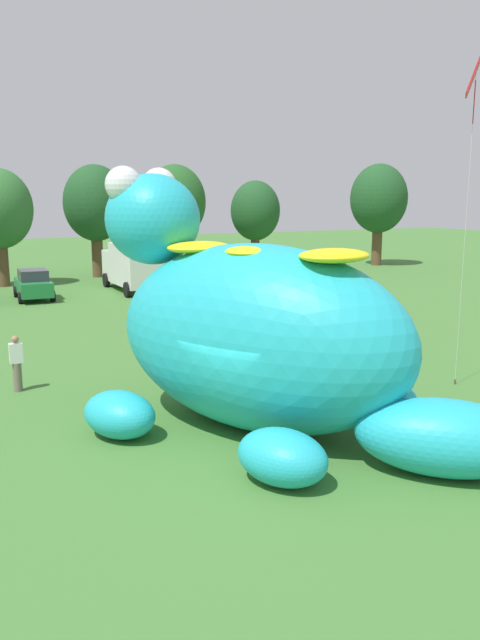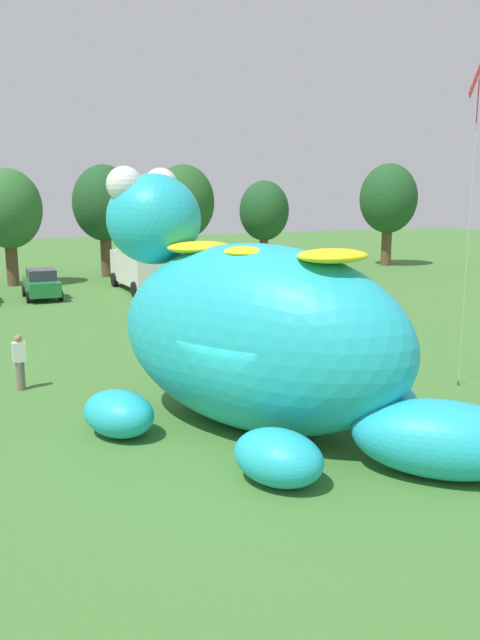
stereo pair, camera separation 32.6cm
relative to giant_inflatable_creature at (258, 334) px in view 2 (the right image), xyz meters
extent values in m
plane|color=#427533|center=(-0.98, -0.89, -2.40)|extent=(160.00, 160.00, 0.00)
ellipsoid|color=#23B2C6|center=(-0.03, 0.01, -0.07)|extent=(7.48, 9.24, 4.65)
ellipsoid|color=#23B2C6|center=(-1.65, 3.12, 2.75)|extent=(3.42, 3.53, 2.46)
sphere|color=white|center=(-2.42, 3.14, 3.67)|extent=(0.98, 0.98, 0.98)
sphere|color=white|center=(-1.22, 3.76, 3.67)|extent=(0.98, 0.98, 0.98)
ellipsoid|color=yellow|center=(-0.88, 1.66, 2.07)|extent=(2.34, 2.18, 0.31)
ellipsoid|color=yellow|center=(-0.03, 0.01, 2.07)|extent=(2.34, 2.18, 0.31)
ellipsoid|color=yellow|center=(0.93, -1.83, 2.07)|extent=(2.34, 2.18, 0.31)
ellipsoid|color=#23B2C6|center=(-3.37, 0.83, -1.83)|extent=(2.18, 2.42, 1.14)
ellipsoid|color=#23B2C6|center=(1.22, 3.22, -1.83)|extent=(2.18, 2.42, 1.14)
ellipsoid|color=#23B2C6|center=(-1.09, -3.11, -1.83)|extent=(2.18, 2.42, 1.14)
ellipsoid|color=#23B2C6|center=(3.13, -0.92, -1.83)|extent=(2.18, 2.42, 1.14)
ellipsoid|color=#23B2C6|center=(2.17, -4.21, -1.58)|extent=(4.00, 3.89, 1.63)
cube|color=#1E7238|center=(-2.12, 23.53, -1.68)|extent=(1.79, 4.14, 0.80)
cube|color=#2D333D|center=(-2.13, 23.38, -0.98)|extent=(1.54, 2.00, 0.60)
cylinder|color=black|center=(-2.95, 24.82, -2.08)|extent=(0.25, 0.65, 0.64)
cylinder|color=black|center=(-1.25, 24.78, -2.08)|extent=(0.25, 0.65, 0.64)
cylinder|color=black|center=(-3.00, 22.28, -2.08)|extent=(0.25, 0.65, 0.64)
cylinder|color=black|center=(-1.30, 22.24, -2.08)|extent=(0.25, 0.65, 0.64)
cube|color=silver|center=(3.86, 26.71, -1.00)|extent=(2.03, 1.83, 1.90)
cube|color=silver|center=(3.91, 23.52, -0.70)|extent=(2.17, 4.63, 2.50)
cylinder|color=black|center=(2.86, 26.70, -1.95)|extent=(0.29, 0.90, 0.90)
cylinder|color=black|center=(4.86, 26.73, -1.95)|extent=(0.29, 0.90, 0.90)
cylinder|color=black|center=(2.89, 21.89, -1.95)|extent=(0.29, 0.90, 0.90)
cylinder|color=black|center=(4.99, 21.92, -1.95)|extent=(0.29, 0.90, 0.90)
cylinder|color=brown|center=(-3.09, 29.93, -1.06)|extent=(0.76, 0.76, 2.67)
ellipsoid|color=#2D662D|center=(-3.09, 29.93, 2.62)|extent=(4.27, 4.27, 5.12)
cylinder|color=brown|center=(3.65, 32.17, -0.98)|extent=(0.81, 0.81, 2.83)
ellipsoid|color=#1E4C23|center=(3.65, 32.17, 2.93)|extent=(4.53, 4.53, 5.44)
cylinder|color=brown|center=(9.51, 31.56, -0.96)|extent=(0.82, 0.82, 2.87)
ellipsoid|color=#235623|center=(9.51, 31.56, 2.99)|extent=(4.59, 4.59, 5.51)
cylinder|color=brown|center=(16.48, 31.95, -1.16)|extent=(0.71, 0.71, 2.48)
ellipsoid|color=#1E4C23|center=(16.48, 31.95, 2.27)|extent=(3.97, 3.97, 4.77)
cylinder|color=brown|center=(27.08, 29.77, -0.90)|extent=(0.86, 0.86, 2.99)
ellipsoid|color=#1E4C23|center=(27.08, 29.77, 3.23)|extent=(4.79, 4.79, 5.75)
cylinder|color=#726656|center=(1.99, 9.92, -1.96)|extent=(0.26, 0.26, 0.88)
cube|color=red|center=(1.99, 9.92, -1.22)|extent=(0.38, 0.22, 0.60)
sphere|color=tan|center=(1.99, 9.92, -0.80)|extent=(0.22, 0.22, 0.22)
cylinder|color=#726656|center=(-5.14, 5.77, -1.96)|extent=(0.26, 0.26, 0.88)
cube|color=white|center=(-5.14, 5.77, -1.22)|extent=(0.38, 0.22, 0.60)
sphere|color=#9E7051|center=(-5.14, 5.77, -0.80)|extent=(0.22, 0.22, 0.22)
cylinder|color=brown|center=(7.22, 0.52, -2.32)|extent=(0.06, 0.06, 0.15)
cylinder|color=silver|center=(7.22, 0.52, 2.34)|extent=(0.01, 0.01, 9.17)
cube|color=red|center=(7.22, 0.52, 6.92)|extent=(1.13, 1.13, 1.44)
cylinder|color=red|center=(7.22, 0.52, 6.02)|extent=(0.03, 0.03, 1.20)
camera|label=1|loc=(-7.10, -13.45, 3.35)|focal=35.22mm
camera|label=2|loc=(-6.80, -13.59, 3.35)|focal=35.22mm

